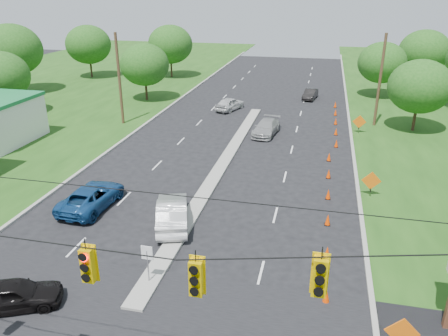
# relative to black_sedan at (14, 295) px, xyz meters

# --- Properties ---
(curb_left) EXTENTS (0.25, 110.00, 0.16)m
(curb_left) POSITION_rel_black_sedan_xyz_m (-5.09, 26.85, -0.68)
(curb_left) COLOR gray
(curb_left) RESTS_ON ground
(curb_right) EXTENTS (0.25, 110.00, 0.16)m
(curb_right) POSITION_rel_black_sedan_xyz_m (15.11, 26.85, -0.68)
(curb_right) COLOR gray
(curb_right) RESTS_ON ground
(median) EXTENTS (1.00, 34.00, 0.18)m
(median) POSITION_rel_black_sedan_xyz_m (5.01, 17.85, -0.68)
(median) COLOR gray
(median) RESTS_ON ground
(median_sign) EXTENTS (0.55, 0.06, 2.05)m
(median_sign) POSITION_rel_black_sedan_xyz_m (5.01, 2.85, 0.79)
(median_sign) COLOR gray
(median_sign) RESTS_ON ground
(signal_span) EXTENTS (25.60, 0.32, 9.00)m
(signal_span) POSITION_rel_black_sedan_xyz_m (4.96, -4.15, 4.29)
(signal_span) COLOR #422D1C
(signal_span) RESTS_ON ground
(utility_pole_far_left) EXTENTS (0.28, 0.28, 9.00)m
(utility_pole_far_left) POSITION_rel_black_sedan_xyz_m (-7.49, 26.85, 3.82)
(utility_pole_far_left) COLOR #422D1C
(utility_pole_far_left) RESTS_ON ground
(utility_pole_far_right) EXTENTS (0.28, 0.28, 9.00)m
(utility_pole_far_right) POSITION_rel_black_sedan_xyz_m (17.51, 31.85, 3.82)
(utility_pole_far_right) COLOR #422D1C
(utility_pole_far_right) RESTS_ON ground
(cone_1) EXTENTS (0.32, 0.32, 0.70)m
(cone_1) POSITION_rel_black_sedan_xyz_m (13.12, 3.35, -0.33)
(cone_1) COLOR #FF4000
(cone_1) RESTS_ON ground
(cone_2) EXTENTS (0.32, 0.32, 0.70)m
(cone_2) POSITION_rel_black_sedan_xyz_m (13.12, 6.85, -0.33)
(cone_2) COLOR #FF4000
(cone_2) RESTS_ON ground
(cone_3) EXTENTS (0.32, 0.32, 0.70)m
(cone_3) POSITION_rel_black_sedan_xyz_m (13.12, 10.35, -0.33)
(cone_3) COLOR #FF4000
(cone_3) RESTS_ON ground
(cone_4) EXTENTS (0.32, 0.32, 0.70)m
(cone_4) POSITION_rel_black_sedan_xyz_m (13.12, 13.85, -0.33)
(cone_4) COLOR #FF4000
(cone_4) RESTS_ON ground
(cone_5) EXTENTS (0.32, 0.32, 0.70)m
(cone_5) POSITION_rel_black_sedan_xyz_m (13.12, 17.35, -0.33)
(cone_5) COLOR #FF4000
(cone_5) RESTS_ON ground
(cone_6) EXTENTS (0.32, 0.32, 0.70)m
(cone_6) POSITION_rel_black_sedan_xyz_m (13.12, 20.85, -0.33)
(cone_6) COLOR #FF4000
(cone_6) RESTS_ON ground
(cone_7) EXTENTS (0.32, 0.32, 0.70)m
(cone_7) POSITION_rel_black_sedan_xyz_m (13.72, 24.35, -0.33)
(cone_7) COLOR #FF4000
(cone_7) RESTS_ON ground
(cone_8) EXTENTS (0.32, 0.32, 0.70)m
(cone_8) POSITION_rel_black_sedan_xyz_m (13.72, 27.85, -0.33)
(cone_8) COLOR #FF4000
(cone_8) RESTS_ON ground
(cone_9) EXTENTS (0.32, 0.32, 0.70)m
(cone_9) POSITION_rel_black_sedan_xyz_m (13.72, 31.35, -0.33)
(cone_9) COLOR #FF4000
(cone_9) RESTS_ON ground
(cone_10) EXTENTS (0.32, 0.32, 0.70)m
(cone_10) POSITION_rel_black_sedan_xyz_m (13.72, 34.85, -0.33)
(cone_10) COLOR #FF4000
(cone_10) RESTS_ON ground
(cone_11) EXTENTS (0.32, 0.32, 0.70)m
(cone_11) POSITION_rel_black_sedan_xyz_m (13.72, 38.35, -0.33)
(cone_11) COLOR #FF4000
(cone_11) RESTS_ON ground
(work_sign_0) EXTENTS (1.27, 0.58, 1.37)m
(work_sign_0) POSITION_rel_black_sedan_xyz_m (15.81, 0.85, 0.42)
(work_sign_0) COLOR black
(work_sign_0) RESTS_ON ground
(work_sign_1) EXTENTS (1.27, 0.58, 1.37)m
(work_sign_1) POSITION_rel_black_sedan_xyz_m (15.81, 14.85, 0.42)
(work_sign_1) COLOR black
(work_sign_1) RESTS_ON ground
(work_sign_2) EXTENTS (1.27, 0.58, 1.37)m
(work_sign_2) POSITION_rel_black_sedan_xyz_m (15.81, 28.85, 0.42)
(work_sign_2) COLOR black
(work_sign_2) RESTS_ON ground
(tree_2) EXTENTS (5.88, 5.88, 6.86)m
(tree_2) POSITION_rel_black_sedan_xyz_m (-20.99, 26.85, 3.66)
(tree_2) COLOR black
(tree_2) RESTS_ON ground
(tree_3) EXTENTS (7.56, 7.56, 8.82)m
(tree_3) POSITION_rel_black_sedan_xyz_m (-26.99, 36.85, 4.90)
(tree_3) COLOR black
(tree_3) RESTS_ON ground
(tree_4) EXTENTS (6.72, 6.72, 7.84)m
(tree_4) POSITION_rel_black_sedan_xyz_m (-22.99, 48.85, 4.28)
(tree_4) COLOR black
(tree_4) RESTS_ON ground
(tree_5) EXTENTS (5.88, 5.88, 6.86)m
(tree_5) POSITION_rel_black_sedan_xyz_m (-8.99, 36.85, 3.66)
(tree_5) COLOR black
(tree_5) RESTS_ON ground
(tree_6) EXTENTS (6.72, 6.72, 7.84)m
(tree_6) POSITION_rel_black_sedan_xyz_m (-10.99, 51.85, 4.28)
(tree_6) COLOR black
(tree_6) RESTS_ON ground
(tree_9) EXTENTS (5.88, 5.88, 6.86)m
(tree_9) POSITION_rel_black_sedan_xyz_m (21.01, 30.85, 3.66)
(tree_9) COLOR black
(tree_9) RESTS_ON ground
(tree_11) EXTENTS (6.72, 6.72, 7.84)m
(tree_11) POSITION_rel_black_sedan_xyz_m (25.01, 51.85, 4.28)
(tree_11) COLOR black
(tree_11) RESTS_ON ground
(tree_12) EXTENTS (5.88, 5.88, 6.86)m
(tree_12) POSITION_rel_black_sedan_xyz_m (19.01, 44.85, 3.66)
(tree_12) COLOR black
(tree_12) RESTS_ON ground
(black_sedan) EXTENTS (4.28, 3.11, 1.35)m
(black_sedan) POSITION_rel_black_sedan_xyz_m (0.00, 0.00, 0.00)
(black_sedan) COLOR black
(black_sedan) RESTS_ON ground
(white_sedan) EXTENTS (3.17, 5.21, 1.62)m
(white_sedan) POSITION_rel_black_sedan_xyz_m (4.26, 8.36, 0.13)
(white_sedan) COLOR silver
(white_sedan) RESTS_ON ground
(blue_pickup) EXTENTS (2.66, 5.37, 1.46)m
(blue_pickup) POSITION_rel_black_sedan_xyz_m (-1.42, 9.33, 0.06)
(blue_pickup) COLOR navy
(blue_pickup) RESTS_ON ground
(silver_car_far) EXTENTS (2.50, 4.94, 1.38)m
(silver_car_far) POSITION_rel_black_sedan_xyz_m (7.26, 26.52, 0.01)
(silver_car_far) COLOR #9A9A9A
(silver_car_far) RESTS_ON ground
(silver_car_oncoming) EXTENTS (3.02, 4.60, 1.46)m
(silver_car_oncoming) POSITION_rel_black_sedan_xyz_m (2.01, 34.50, 0.05)
(silver_car_oncoming) COLOR silver
(silver_car_oncoming) RESTS_ON ground
(dark_car_receding) EXTENTS (1.91, 3.97, 1.25)m
(dark_car_receding) POSITION_rel_black_sedan_xyz_m (10.68, 41.97, -0.05)
(dark_car_receding) COLOR black
(dark_car_receding) RESTS_ON ground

